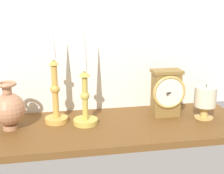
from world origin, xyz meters
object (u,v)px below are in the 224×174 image
mantel_clock (166,92)px  pillar_candle_front (206,100)px  brass_vase_bulbous (9,108)px  candlestick_tall_center (55,91)px  candlestick_tall_left (85,91)px

mantel_clock → pillar_candle_front: bearing=-22.6°
brass_vase_bulbous → pillar_candle_front: (70.99, -2.92, -0.16)cm
mantel_clock → candlestick_tall_center: candlestick_tall_center is taller
mantel_clock → brass_vase_bulbous: mantel_clock is taller
candlestick_tall_left → candlestick_tall_center: (-10.32, 3.73, -0.47)cm
candlestick_tall_left → candlestick_tall_center: bearing=160.1°
brass_vase_bulbous → candlestick_tall_center: bearing=12.8°
pillar_candle_front → mantel_clock: bearing=157.4°
brass_vase_bulbous → pillar_candle_front: size_ratio=1.26×
mantel_clock → brass_vase_bulbous: 57.62cm
mantel_clock → candlestick_tall_center: size_ratio=0.48×
candlestick_tall_left → candlestick_tall_center: 10.98cm
mantel_clock → pillar_candle_front: size_ratio=1.35×
candlestick_tall_left → pillar_candle_front: size_ratio=3.00×
candlestick_tall_left → candlestick_tall_center: size_ratio=1.06×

